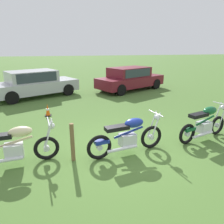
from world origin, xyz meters
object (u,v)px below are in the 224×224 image
(motorcycle_blue, at_px, (128,136))
(car_silver, at_px, (34,82))
(motorcycle_cream, at_px, (14,146))
(car_burgundy, at_px, (130,77))
(traffic_cone, at_px, (48,110))
(motorcycle_green, at_px, (204,123))
(fence_post_wooden, at_px, (72,142))

(motorcycle_blue, distance_m, car_silver, 7.90)
(motorcycle_cream, distance_m, car_silver, 7.25)
(motorcycle_blue, bearing_deg, car_burgundy, 61.23)
(motorcycle_cream, height_order, motorcycle_blue, same)
(traffic_cone, bearing_deg, motorcycle_green, -36.13)
(motorcycle_green, bearing_deg, car_silver, 111.68)
(motorcycle_blue, bearing_deg, car_silver, 102.23)
(motorcycle_cream, relative_size, motorcycle_green, 1.08)
(fence_post_wooden, bearing_deg, motorcycle_cream, 175.11)
(motorcycle_blue, relative_size, car_burgundy, 0.44)
(motorcycle_cream, xyz_separation_m, car_silver, (-0.27, 7.24, 0.32))
(car_silver, relative_size, fence_post_wooden, 4.97)
(motorcycle_cream, xyz_separation_m, traffic_cone, (0.56, 3.60, -0.25))
(car_burgundy, bearing_deg, traffic_cone, -165.39)
(motorcycle_cream, height_order, car_burgundy, car_burgundy)
(car_silver, bearing_deg, motorcycle_green, -78.04)
(motorcycle_blue, height_order, motorcycle_green, same)
(car_silver, bearing_deg, motorcycle_blue, -93.78)
(motorcycle_cream, bearing_deg, motorcycle_green, -4.05)
(motorcycle_cream, distance_m, traffic_cone, 3.65)
(car_burgundy, bearing_deg, motorcycle_blue, -134.98)
(motorcycle_blue, xyz_separation_m, car_burgundy, (2.68, 7.83, 0.32))
(motorcycle_green, bearing_deg, fence_post_wooden, 168.84)
(motorcycle_green, height_order, fence_post_wooden, motorcycle_green)
(motorcycle_blue, distance_m, car_burgundy, 8.29)
(motorcycle_green, relative_size, car_silver, 0.40)
(motorcycle_cream, relative_size, traffic_cone, 4.17)
(fence_post_wooden, bearing_deg, car_burgundy, 62.63)
(car_burgundy, height_order, traffic_cone, car_burgundy)
(motorcycle_blue, height_order, car_burgundy, car_burgundy)
(motorcycle_cream, distance_m, car_burgundy, 9.45)
(car_silver, xyz_separation_m, fence_post_wooden, (1.58, -7.35, -0.32))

